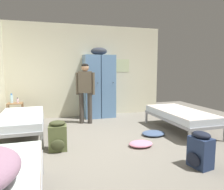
{
  "coord_description": "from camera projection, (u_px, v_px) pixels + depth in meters",
  "views": [
    {
      "loc": [
        -1.25,
        -3.75,
        1.48
      ],
      "look_at": [
        0.0,
        0.28,
        0.95
      ],
      "focal_mm": 34.79,
      "sensor_mm": 36.0,
      "label": 1
    }
  ],
  "objects": [
    {
      "name": "ground_plane",
      "position": [
        116.0,
        146.0,
        4.11
      ],
      "size": [
        8.97,
        8.97,
        0.0
      ],
      "primitive_type": "plane",
      "color": "slate"
    },
    {
      "name": "backpack_olive",
      "position": [
        58.0,
        136.0,
        3.88
      ],
      "size": [
        0.34,
        0.36,
        0.55
      ],
      "color": "#566038",
      "rests_on": "ground_plane"
    },
    {
      "name": "clothes_pile_pink",
      "position": [
        141.0,
        144.0,
        4.11
      ],
      "size": [
        0.46,
        0.36,
        0.1
      ],
      "color": "pink",
      "rests_on": "ground_plane"
    },
    {
      "name": "bed_left_rear",
      "position": [
        21.0,
        119.0,
        4.66
      ],
      "size": [
        0.9,
        1.9,
        0.49
      ],
      "color": "gray",
      "rests_on": "ground_plane"
    },
    {
      "name": "person_traveler",
      "position": [
        85.0,
        88.0,
        5.71
      ],
      "size": [
        0.48,
        0.3,
        1.59
      ],
      "color": "#3D3833",
      "rests_on": "ground_plane"
    },
    {
      "name": "water_bottle",
      "position": [
        12.0,
        99.0,
        5.63
      ],
      "size": [
        0.07,
        0.07,
        0.25
      ],
      "color": "#B2DBEA",
      "rests_on": "shelf_unit"
    },
    {
      "name": "shelf_unit",
      "position": [
        16.0,
        111.0,
        5.68
      ],
      "size": [
        0.38,
        0.3,
        0.57
      ],
      "color": "brown",
      "rests_on": "ground_plane"
    },
    {
      "name": "room_backdrop",
      "position": [
        44.0,
        73.0,
        4.8
      ],
      "size": [
        4.75,
        5.67,
        2.75
      ],
      "color": "beige",
      "rests_on": "ground_plane"
    },
    {
      "name": "backpack_navy",
      "position": [
        200.0,
        151.0,
        3.22
      ],
      "size": [
        0.37,
        0.36,
        0.55
      ],
      "color": "navy",
      "rests_on": "ground_plane"
    },
    {
      "name": "locker_bank",
      "position": [
        99.0,
        85.0,
        6.47
      ],
      "size": [
        0.9,
        0.55,
        2.07
      ],
      "color": "#5B84B2",
      "rests_on": "ground_plane"
    },
    {
      "name": "lotion_bottle",
      "position": [
        18.0,
        101.0,
        5.63
      ],
      "size": [
        0.05,
        0.05,
        0.14
      ],
      "color": "beige",
      "rests_on": "shelf_unit"
    },
    {
      "name": "bed_right",
      "position": [
        180.0,
        115.0,
        5.09
      ],
      "size": [
        0.9,
        1.9,
        0.49
      ],
      "color": "gray",
      "rests_on": "ground_plane"
    },
    {
      "name": "clothes_pile_denim",
      "position": [
        153.0,
        133.0,
        4.78
      ],
      "size": [
        0.51,
        0.42,
        0.09
      ],
      "color": "#42567A",
      "rests_on": "ground_plane"
    }
  ]
}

